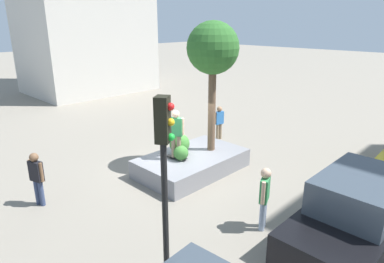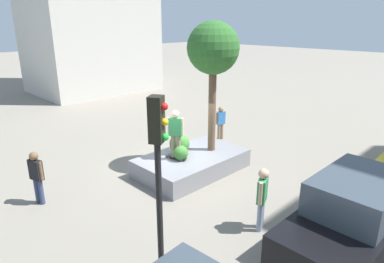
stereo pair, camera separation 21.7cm
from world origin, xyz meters
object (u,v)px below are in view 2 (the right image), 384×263
object	(u,v)px
traffic_light_corner	(159,165)
passerby_with_bag	(36,174)
plaza_tree	(213,50)
sedan_parked	(352,219)
planter_ledge	(192,163)
skateboard	(176,157)
pedestrian_crossing	(262,195)
skateboarder	(176,131)
bystander_watching	(221,121)

from	to	relation	value
traffic_light_corner	passerby_with_bag	xyz separation A→B (m)	(0.46, -5.33, -1.85)
plaza_tree	sedan_parked	bearing A→B (deg)	74.50
planter_ledge	skateboard	bearing A→B (deg)	-9.15
traffic_light_corner	pedestrian_crossing	distance (m)	3.72
skateboard	pedestrian_crossing	size ratio (longest dim) A/B	0.47
traffic_light_corner	passerby_with_bag	world-z (taller)	traffic_light_corner
sedan_parked	passerby_with_bag	bearing A→B (deg)	-61.02
skateboarder	pedestrian_crossing	world-z (taller)	skateboarder
bystander_watching	planter_ledge	bearing A→B (deg)	25.15
plaza_tree	passerby_with_bag	size ratio (longest dim) A/B	2.79
skateboard	bystander_watching	distance (m)	4.44
pedestrian_crossing	passerby_with_bag	xyz separation A→B (m)	(3.70, -5.53, -0.05)
pedestrian_crossing	passerby_with_bag	size ratio (longest dim) A/B	1.05
skateboard	sedan_parked	distance (m)	6.13
pedestrian_crossing	plaza_tree	bearing A→B (deg)	-119.79
bystander_watching	traffic_light_corner	bearing A→B (deg)	33.80
sedan_parked	pedestrian_crossing	distance (m)	2.17
skateboard	passerby_with_bag	world-z (taller)	passerby_with_bag
sedan_parked	passerby_with_bag	size ratio (longest dim) A/B	2.59
traffic_light_corner	bystander_watching	xyz separation A→B (m)	(-7.98, -5.34, -1.90)
traffic_light_corner	passerby_with_bag	distance (m)	5.66
pedestrian_crossing	passerby_with_bag	distance (m)	6.65
pedestrian_crossing	skateboarder	bearing A→B (deg)	-98.12
planter_ledge	plaza_tree	world-z (taller)	plaza_tree
skateboarder	pedestrian_crossing	xyz separation A→B (m)	(0.57, 4.01, -0.71)
plaza_tree	bystander_watching	size ratio (longest dim) A/B	2.96
pedestrian_crossing	planter_ledge	bearing A→B (deg)	-107.86
plaza_tree	sedan_parked	distance (m)	6.94
skateboarder	traffic_light_corner	bearing A→B (deg)	45.04
traffic_light_corner	skateboarder	bearing A→B (deg)	-134.96
traffic_light_corner	passerby_with_bag	size ratio (longest dim) A/B	2.43
skateboarder	passerby_with_bag	world-z (taller)	skateboarder
passerby_with_bag	skateboarder	bearing A→B (deg)	160.51
plaza_tree	skateboard	xyz separation A→B (m)	(1.58, -0.26, -3.66)
traffic_light_corner	pedestrian_crossing	world-z (taller)	traffic_light_corner
plaza_tree	skateboarder	xyz separation A→B (m)	(1.58, -0.26, -2.65)
sedan_parked	traffic_light_corner	bearing A→B (deg)	-31.39
planter_ledge	plaza_tree	size ratio (longest dim) A/B	0.84
planter_ledge	pedestrian_crossing	world-z (taller)	pedestrian_crossing
plaza_tree	traffic_light_corner	distance (m)	6.65
skateboarder	plaza_tree	bearing A→B (deg)	170.77
skateboarder	sedan_parked	xyz separation A→B (m)	(0.05, 6.12, -0.70)
sedan_parked	pedestrian_crossing	size ratio (longest dim) A/B	2.48
sedan_parked	bystander_watching	size ratio (longest dim) A/B	2.75
planter_ledge	skateboarder	bearing A→B (deg)	-9.15
skateboarder	sedan_parked	size ratio (longest dim) A/B	0.39
skateboard	traffic_light_corner	xyz separation A→B (m)	(3.81, 3.82, 2.10)
plaza_tree	passerby_with_bag	distance (m)	6.99
pedestrian_crossing	bystander_watching	xyz separation A→B (m)	(-4.74, -5.54, -0.10)
skateboarder	skateboard	bearing A→B (deg)	0.00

